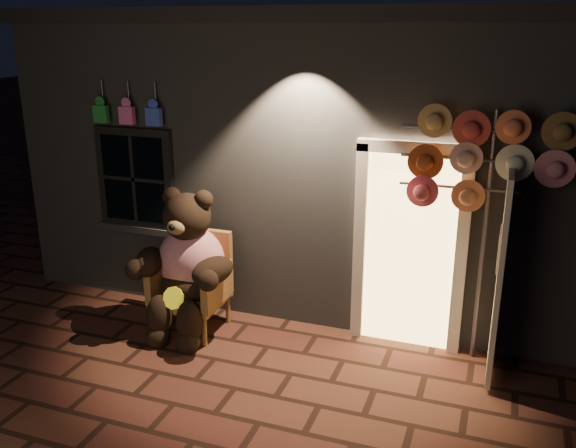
% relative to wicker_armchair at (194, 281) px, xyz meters
% --- Properties ---
extents(ground, '(60.00, 60.00, 0.00)m').
position_rel_wicker_armchair_xyz_m(ground, '(0.94, -1.01, -0.55)').
color(ground, '#512C1F').
rests_on(ground, ground).
extents(shop_building, '(7.30, 5.95, 3.51)m').
position_rel_wicker_armchair_xyz_m(shop_building, '(0.94, 2.98, 1.19)').
color(shop_building, slate).
rests_on(shop_building, ground).
extents(wicker_armchair, '(0.77, 0.69, 1.10)m').
position_rel_wicker_armchair_xyz_m(wicker_armchair, '(0.00, 0.00, 0.00)').
color(wicker_armchair, olive).
rests_on(wicker_armchair, ground).
extents(teddy_bear, '(1.22, 0.94, 1.67)m').
position_rel_wicker_armchair_xyz_m(teddy_bear, '(-0.00, -0.14, 0.24)').
color(teddy_bear, red).
rests_on(teddy_bear, ground).
extents(hat_rack, '(1.56, 0.22, 2.56)m').
position_rel_wicker_armchair_xyz_m(hat_rack, '(2.93, 0.27, 1.55)').
color(hat_rack, '#59595E').
rests_on(hat_rack, ground).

